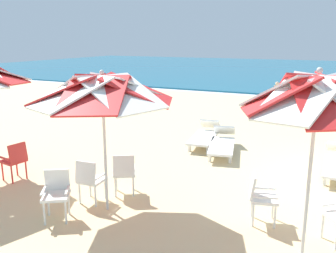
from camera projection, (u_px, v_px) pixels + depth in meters
beach_umbrella_0 at (317, 97)px, 4.77m from camera, size 2.09×2.09×2.71m
plastic_chair_1 at (260, 195)px, 6.12m from camera, size 0.57×0.54×0.87m
beach_umbrella_1 at (102, 90)px, 6.18m from camera, size 2.54×2.54×2.56m
plastic_chair_2 at (56, 191)px, 6.28m from camera, size 0.61×0.63×0.87m
plastic_chair_3 at (124, 171)px, 7.22m from camera, size 0.61×0.62×0.87m
plastic_chair_4 at (90, 178)px, 6.86m from camera, size 0.47×0.49×0.87m
plastic_chair_6 at (15, 159)px, 7.97m from camera, size 0.52×0.50×0.87m
sun_lounger_2 at (222, 143)px, 9.99m from camera, size 1.12×2.23×0.62m
sun_lounger_3 at (205, 135)px, 10.81m from camera, size 0.93×2.21×0.62m
beachgoer_seated at (277, 93)px, 19.03m from camera, size 0.30×0.93×0.92m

